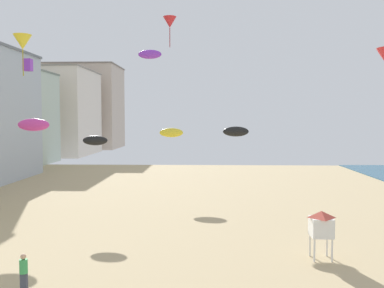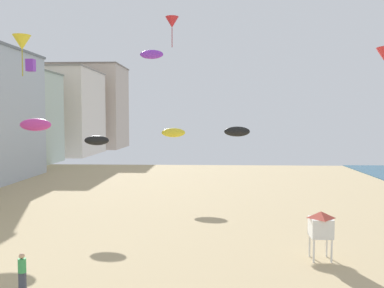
{
  "view_description": "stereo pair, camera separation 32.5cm",
  "coord_description": "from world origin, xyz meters",
  "px_view_note": "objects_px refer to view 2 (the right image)",
  "views": [
    {
      "loc": [
        4.15,
        -5.12,
        7.4
      ],
      "look_at": [
        3.3,
        20.22,
        5.81
      ],
      "focal_mm": 38.93,
      "sensor_mm": 36.0,
      "label": 1
    },
    {
      "loc": [
        4.47,
        -5.11,
        7.4
      ],
      "look_at": [
        3.3,
        20.22,
        5.81
      ],
      "focal_mm": 38.93,
      "sensor_mm": 36.0,
      "label": 2
    }
  ],
  "objects_px": {
    "kite_black_parafoil": "(237,132)",
    "kite_yellow_delta": "(22,43)",
    "kite_magenta_parafoil": "(35,125)",
    "kite_red_delta": "(172,22)",
    "kite_flyer": "(22,270)",
    "kite_purple_box": "(31,65)",
    "kite_purple_parafoil": "(152,54)",
    "kite_yellow_parafoil": "(173,133)",
    "kite_black_parafoil_2": "(97,140)",
    "lifeguard_stand": "(321,225)"
  },
  "relations": [
    {
      "from": "kite_purple_box",
      "to": "kite_black_parafoil_2",
      "type": "height_order",
      "value": "kite_purple_box"
    },
    {
      "from": "lifeguard_stand",
      "to": "kite_black_parafoil_2",
      "type": "bearing_deg",
      "value": 128.0
    },
    {
      "from": "kite_magenta_parafoil",
      "to": "kite_purple_box",
      "type": "height_order",
      "value": "kite_purple_box"
    },
    {
      "from": "kite_black_parafoil",
      "to": "lifeguard_stand",
      "type": "bearing_deg",
      "value": -71.29
    },
    {
      "from": "kite_purple_parafoil",
      "to": "kite_magenta_parafoil",
      "type": "bearing_deg",
      "value": -146.65
    },
    {
      "from": "kite_purple_box",
      "to": "kite_purple_parafoil",
      "type": "relative_size",
      "value": 0.56
    },
    {
      "from": "kite_yellow_parafoil",
      "to": "kite_black_parafoil",
      "type": "bearing_deg",
      "value": -56.48
    },
    {
      "from": "kite_red_delta",
      "to": "kite_yellow_delta",
      "type": "relative_size",
      "value": 1.6
    },
    {
      "from": "kite_flyer",
      "to": "kite_purple_box",
      "type": "height_order",
      "value": "kite_purple_box"
    },
    {
      "from": "kite_yellow_parafoil",
      "to": "lifeguard_stand",
      "type": "bearing_deg",
      "value": -64.25
    },
    {
      "from": "kite_purple_box",
      "to": "kite_yellow_delta",
      "type": "bearing_deg",
      "value": -67.23
    },
    {
      "from": "kite_black_parafoil",
      "to": "kite_purple_box",
      "type": "height_order",
      "value": "kite_purple_box"
    },
    {
      "from": "kite_black_parafoil",
      "to": "kite_yellow_delta",
      "type": "height_order",
      "value": "kite_yellow_delta"
    },
    {
      "from": "kite_black_parafoil",
      "to": "kite_yellow_parafoil",
      "type": "bearing_deg",
      "value": 123.52
    },
    {
      "from": "kite_yellow_parafoil",
      "to": "kite_red_delta",
      "type": "xyz_separation_m",
      "value": [
        -0.23,
        1.28,
        11.12
      ]
    },
    {
      "from": "kite_yellow_parafoil",
      "to": "kite_red_delta",
      "type": "relative_size",
      "value": 0.77
    },
    {
      "from": "kite_yellow_parafoil",
      "to": "kite_black_parafoil_2",
      "type": "height_order",
      "value": "kite_yellow_parafoil"
    },
    {
      "from": "kite_yellow_delta",
      "to": "kite_purple_box",
      "type": "bearing_deg",
      "value": 112.77
    },
    {
      "from": "kite_yellow_parafoil",
      "to": "kite_black_parafoil_2",
      "type": "xyz_separation_m",
      "value": [
        -5.28,
        -8.86,
        -0.31
      ]
    },
    {
      "from": "kite_purple_box",
      "to": "kite_purple_parafoil",
      "type": "xyz_separation_m",
      "value": [
        12.14,
        -2.83,
        0.52
      ]
    },
    {
      "from": "kite_magenta_parafoil",
      "to": "kite_black_parafoil_2",
      "type": "height_order",
      "value": "kite_magenta_parafoil"
    },
    {
      "from": "kite_flyer",
      "to": "kite_yellow_parafoil",
      "type": "xyz_separation_m",
      "value": [
        4.29,
        24.25,
        5.02
      ]
    },
    {
      "from": "kite_flyer",
      "to": "kite_purple_box",
      "type": "relative_size",
      "value": 1.42
    },
    {
      "from": "kite_purple_box",
      "to": "kite_magenta_parafoil",
      "type": "bearing_deg",
      "value": -64.77
    },
    {
      "from": "kite_purple_box",
      "to": "kite_purple_parafoil",
      "type": "bearing_deg",
      "value": -13.1
    },
    {
      "from": "kite_yellow_delta",
      "to": "lifeguard_stand",
      "type": "bearing_deg",
      "value": 8.98
    },
    {
      "from": "kite_flyer",
      "to": "lifeguard_stand",
      "type": "distance_m",
      "value": 14.55
    },
    {
      "from": "kite_purple_parafoil",
      "to": "kite_yellow_delta",
      "type": "bearing_deg",
      "value": -101.59
    },
    {
      "from": "kite_yellow_parafoil",
      "to": "kite_black_parafoil_2",
      "type": "distance_m",
      "value": 10.32
    },
    {
      "from": "kite_magenta_parafoil",
      "to": "kite_red_delta",
      "type": "height_order",
      "value": "kite_red_delta"
    },
    {
      "from": "lifeguard_stand",
      "to": "kite_black_parafoil_2",
      "type": "xyz_separation_m",
      "value": [
        -14.77,
        10.81,
        3.79
      ]
    },
    {
      "from": "kite_flyer",
      "to": "kite_black_parafoil",
      "type": "distance_m",
      "value": 19.28
    },
    {
      "from": "lifeguard_stand",
      "to": "kite_purple_parafoil",
      "type": "height_order",
      "value": "kite_purple_parafoil"
    },
    {
      "from": "kite_flyer",
      "to": "kite_black_parafoil_2",
      "type": "bearing_deg",
      "value": -57.32
    },
    {
      "from": "kite_purple_box",
      "to": "kite_black_parafoil_2",
      "type": "xyz_separation_m",
      "value": [
        8.36,
        -7.25,
        -6.85
      ]
    },
    {
      "from": "kite_yellow_parafoil",
      "to": "kite_purple_box",
      "type": "relative_size",
      "value": 2.04
    },
    {
      "from": "lifeguard_stand",
      "to": "kite_purple_box",
      "type": "relative_size",
      "value": 2.2
    },
    {
      "from": "kite_red_delta",
      "to": "kite_purple_box",
      "type": "height_order",
      "value": "kite_red_delta"
    },
    {
      "from": "kite_flyer",
      "to": "kite_yellow_parafoil",
      "type": "height_order",
      "value": "kite_yellow_parafoil"
    },
    {
      "from": "kite_yellow_parafoil",
      "to": "kite_black_parafoil",
      "type": "distance_m",
      "value": 10.48
    },
    {
      "from": "kite_flyer",
      "to": "kite_magenta_parafoil",
      "type": "bearing_deg",
      "value": -40.2
    },
    {
      "from": "lifeguard_stand",
      "to": "kite_purple_box",
      "type": "height_order",
      "value": "kite_purple_box"
    },
    {
      "from": "kite_flyer",
      "to": "kite_purple_parafoil",
      "type": "bearing_deg",
      "value": -69.01
    },
    {
      "from": "kite_red_delta",
      "to": "kite_yellow_delta",
      "type": "height_order",
      "value": "kite_red_delta"
    },
    {
      "from": "kite_flyer",
      "to": "kite_red_delta",
      "type": "relative_size",
      "value": 0.54
    },
    {
      "from": "kite_black_parafoil_2",
      "to": "kite_yellow_delta",
      "type": "height_order",
      "value": "kite_yellow_delta"
    },
    {
      "from": "kite_red_delta",
      "to": "kite_purple_parafoil",
      "type": "relative_size",
      "value": 1.48
    },
    {
      "from": "kite_purple_parafoil",
      "to": "kite_yellow_delta",
      "type": "height_order",
      "value": "kite_purple_parafoil"
    },
    {
      "from": "kite_red_delta",
      "to": "lifeguard_stand",
      "type": "bearing_deg",
      "value": -65.12
    },
    {
      "from": "kite_red_delta",
      "to": "kite_magenta_parafoil",
      "type": "bearing_deg",
      "value": -130.55
    }
  ]
}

